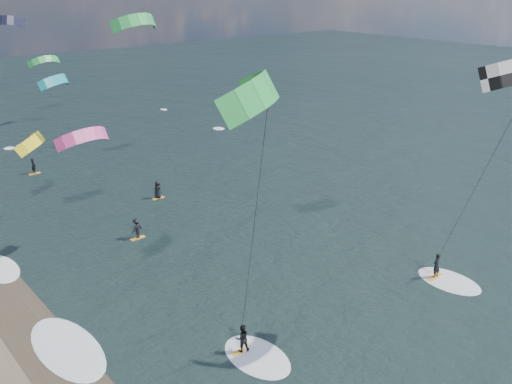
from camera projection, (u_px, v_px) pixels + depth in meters
kitesurfer_near_b at (262, 206)px, 21.09m from camera, size 6.85×8.94×15.68m
far_kitesurfers at (120, 201)px, 46.00m from camera, size 6.98×19.91×1.58m
bg_kite_field at (4, 49)px, 59.09m from camera, size 16.04×65.24×9.43m
shoreline_surf at (75, 348)px, 29.26m from camera, size 2.40×79.40×0.11m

